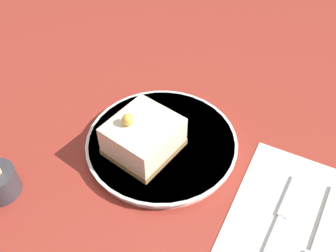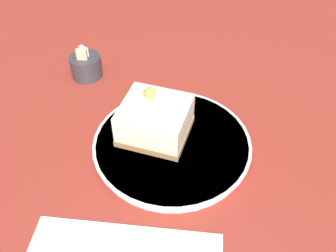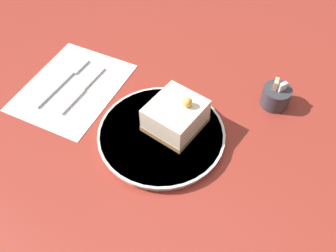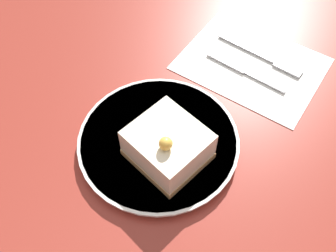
{
  "view_description": "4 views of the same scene",
  "coord_description": "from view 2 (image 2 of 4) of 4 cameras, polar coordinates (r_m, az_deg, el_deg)",
  "views": [
    {
      "loc": [
        -0.23,
        0.33,
        0.5
      ],
      "look_at": [
        0.03,
        0.0,
        0.06
      ],
      "focal_mm": 40.0,
      "sensor_mm": 36.0,
      "label": 1
    },
    {
      "loc": [
        -0.36,
        -0.11,
        0.46
      ],
      "look_at": [
        0.05,
        0.02,
        0.04
      ],
      "focal_mm": 40.0,
      "sensor_mm": 36.0,
      "label": 2
    },
    {
      "loc": [
        0.33,
        -0.36,
        0.61
      ],
      "look_at": [
        0.05,
        0.01,
        0.05
      ],
      "focal_mm": 40.0,
      "sensor_mm": 36.0,
      "label": 3
    },
    {
      "loc": [
        0.26,
        0.25,
        0.52
      ],
      "look_at": [
        0.02,
        0.01,
        0.05
      ],
      "focal_mm": 40.0,
      "sensor_mm": 36.0,
      "label": 4
    }
  ],
  "objects": [
    {
      "name": "ground_plane",
      "position": [
        0.6,
        0.19,
        -6.22
      ],
      "size": [
        4.0,
        4.0,
        0.0
      ],
      "primitive_type": "plane",
      "color": "maroon"
    },
    {
      "name": "plate",
      "position": [
        0.62,
        0.63,
        -2.89
      ],
      "size": [
        0.26,
        0.26,
        0.02
      ],
      "color": "silver",
      "rests_on": "ground_plane"
    },
    {
      "name": "cake_slice",
      "position": [
        0.61,
        -2.0,
        0.95
      ],
      "size": [
        0.1,
        0.11,
        0.08
      ],
      "rotation": [
        0.0,
        0.0,
        -0.0
      ],
      "color": "#9E7547",
      "rests_on": "plate"
    },
    {
      "name": "sugar_bowl",
      "position": [
        0.78,
        -12.39,
        8.95
      ],
      "size": [
        0.06,
        0.06,
        0.07
      ],
      "color": "#333338",
      "rests_on": "ground_plane"
    }
  ]
}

